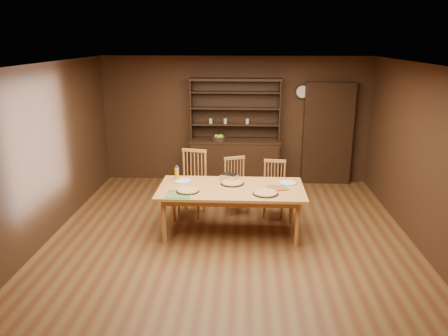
# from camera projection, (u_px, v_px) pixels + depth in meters

# --- Properties ---
(floor) EXTENTS (6.00, 6.00, 0.00)m
(floor) POSITION_uv_depth(u_px,v_px,m) (230.00, 241.00, 6.58)
(floor) COLOR brown
(floor) RESTS_ON ground
(room_shell) EXTENTS (6.00, 6.00, 6.00)m
(room_shell) POSITION_uv_depth(u_px,v_px,m) (230.00, 139.00, 6.12)
(room_shell) COLOR white
(room_shell) RESTS_ON floor
(china_hutch) EXTENTS (1.84, 0.52, 2.17)m
(china_hutch) POSITION_uv_depth(u_px,v_px,m) (235.00, 156.00, 9.04)
(china_hutch) COLOR black
(china_hutch) RESTS_ON floor
(doorway) EXTENTS (1.00, 0.18, 2.10)m
(doorway) POSITION_uv_depth(u_px,v_px,m) (327.00, 134.00, 8.96)
(doorway) COLOR black
(doorway) RESTS_ON floor
(wall_clock) EXTENTS (0.30, 0.05, 0.30)m
(wall_clock) POSITION_uv_depth(u_px,v_px,m) (302.00, 92.00, 8.80)
(wall_clock) COLOR black
(wall_clock) RESTS_ON room_shell
(dining_table) EXTENTS (2.22, 1.11, 0.75)m
(dining_table) POSITION_uv_depth(u_px,v_px,m) (231.00, 192.00, 6.68)
(dining_table) COLOR #C27543
(dining_table) RESTS_ON floor
(chair_left) EXTENTS (0.54, 0.53, 1.12)m
(chair_left) POSITION_uv_depth(u_px,v_px,m) (193.00, 180.00, 7.50)
(chair_left) COLOR #BC8240
(chair_left) RESTS_ON floor
(chair_center) EXTENTS (0.50, 0.49, 0.97)m
(chair_center) POSITION_uv_depth(u_px,v_px,m) (236.00, 183.00, 7.61)
(chair_center) COLOR #BC8240
(chair_center) RESTS_ON floor
(chair_right) EXTENTS (0.43, 0.41, 0.96)m
(chair_right) POSITION_uv_depth(u_px,v_px,m) (274.00, 186.00, 7.45)
(chair_right) COLOR #BC8240
(chair_right) RESTS_ON floor
(pizza_left) EXTENTS (0.34, 0.34, 0.04)m
(pizza_left) POSITION_uv_depth(u_px,v_px,m) (188.00, 191.00, 6.48)
(pizza_left) COLOR black
(pizza_left) RESTS_ON dining_table
(pizza_right) EXTENTS (0.38, 0.38, 0.04)m
(pizza_right) POSITION_uv_depth(u_px,v_px,m) (265.00, 193.00, 6.38)
(pizza_right) COLOR black
(pizza_right) RESTS_ON dining_table
(pizza_center) EXTENTS (0.37, 0.37, 0.04)m
(pizza_center) POSITION_uv_depth(u_px,v_px,m) (232.00, 183.00, 6.82)
(pizza_center) COLOR black
(pizza_center) RESTS_ON dining_table
(cooling_rack) EXTENTS (0.35, 0.35, 0.02)m
(cooling_rack) POSITION_uv_depth(u_px,v_px,m) (179.00, 194.00, 6.36)
(cooling_rack) COLOR #0CA64F
(cooling_rack) RESTS_ON dining_table
(plate_left) EXTENTS (0.28, 0.28, 0.02)m
(plate_left) POSITION_uv_depth(u_px,v_px,m) (183.00, 181.00, 6.94)
(plate_left) COLOR silver
(plate_left) RESTS_ON dining_table
(plate_right) EXTENTS (0.28, 0.28, 0.02)m
(plate_right) POSITION_uv_depth(u_px,v_px,m) (288.00, 183.00, 6.86)
(plate_right) COLOR silver
(plate_right) RESTS_ON dining_table
(foil_dish) EXTENTS (0.30, 0.26, 0.10)m
(foil_dish) POSITION_uv_depth(u_px,v_px,m) (229.00, 177.00, 6.99)
(foil_dish) COLOR silver
(foil_dish) RESTS_ON dining_table
(juice_bottle) EXTENTS (0.07, 0.07, 0.24)m
(juice_bottle) POSITION_uv_depth(u_px,v_px,m) (177.00, 174.00, 6.97)
(juice_bottle) COLOR orange
(juice_bottle) RESTS_ON dining_table
(pot_holder_a) EXTENTS (0.25, 0.25, 0.02)m
(pot_holder_a) POSITION_uv_depth(u_px,v_px,m) (280.00, 188.00, 6.61)
(pot_holder_a) COLOR red
(pot_holder_a) RESTS_ON dining_table
(pot_holder_b) EXTENTS (0.24, 0.24, 0.01)m
(pot_holder_b) POSITION_uv_depth(u_px,v_px,m) (273.00, 187.00, 6.64)
(pot_holder_b) COLOR red
(pot_holder_b) RESTS_ON dining_table
(fruit_bowl) EXTENTS (0.31, 0.31, 0.12)m
(fruit_bowl) POSITION_uv_depth(u_px,v_px,m) (219.00, 138.00, 8.88)
(fruit_bowl) COLOR black
(fruit_bowl) RESTS_ON china_hutch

